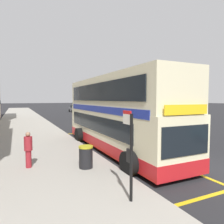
{
  "coord_description": "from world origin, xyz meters",
  "views": [
    {
      "loc": [
        -7.95,
        -6.05,
        3.09
      ],
      "look_at": [
        -1.85,
        6.9,
        2.19
      ],
      "focal_mm": 32.87,
      "sensor_mm": 36.0,
      "label": 1
    }
  ],
  "objects_px": {
    "parked_car_maroon_ahead": "(100,113)",
    "litter_bin": "(86,157)",
    "double_decker_bus": "(116,116)",
    "bus_stop_sign": "(130,148)",
    "parked_car_grey_across": "(75,109)",
    "pedestrian_waiting_near_sign": "(28,148)"
  },
  "relations": [
    {
      "from": "parked_car_grey_across",
      "to": "litter_bin",
      "type": "distance_m",
      "value": 41.06
    },
    {
      "from": "parked_car_maroon_ahead",
      "to": "litter_bin",
      "type": "relative_size",
      "value": 4.41
    },
    {
      "from": "bus_stop_sign",
      "to": "parked_car_grey_across",
      "type": "xyz_separation_m",
      "value": [
        9.78,
        43.05,
        -0.89
      ]
    },
    {
      "from": "double_decker_bus",
      "to": "parked_car_grey_across",
      "type": "relative_size",
      "value": 2.72
    },
    {
      "from": "parked_car_maroon_ahead",
      "to": "pedestrian_waiting_near_sign",
      "type": "height_order",
      "value": "pedestrian_waiting_near_sign"
    },
    {
      "from": "parked_car_maroon_ahead",
      "to": "litter_bin",
      "type": "bearing_deg",
      "value": -115.78
    },
    {
      "from": "parked_car_grey_across",
      "to": "pedestrian_waiting_near_sign",
      "type": "relative_size",
      "value": 2.72
    },
    {
      "from": "double_decker_bus",
      "to": "bus_stop_sign",
      "type": "bearing_deg",
      "value": -112.65
    },
    {
      "from": "parked_car_maroon_ahead",
      "to": "litter_bin",
      "type": "distance_m",
      "value": 25.89
    },
    {
      "from": "litter_bin",
      "to": "bus_stop_sign",
      "type": "bearing_deg",
      "value": -84.93
    },
    {
      "from": "parked_car_grey_across",
      "to": "litter_bin",
      "type": "xyz_separation_m",
      "value": [
        -10.07,
        -39.8,
        -0.18
      ]
    },
    {
      "from": "double_decker_bus",
      "to": "parked_car_maroon_ahead",
      "type": "xyz_separation_m",
      "value": [
        7.39,
        20.96,
        -1.27
      ]
    },
    {
      "from": "parked_car_grey_across",
      "to": "litter_bin",
      "type": "relative_size",
      "value": 4.41
    },
    {
      "from": "bus_stop_sign",
      "to": "litter_bin",
      "type": "bearing_deg",
      "value": 95.07
    },
    {
      "from": "bus_stop_sign",
      "to": "parked_car_maroon_ahead",
      "type": "bearing_deg",
      "value": 69.83
    },
    {
      "from": "parked_car_maroon_ahead",
      "to": "double_decker_bus",
      "type": "bearing_deg",
      "value": -111.97
    },
    {
      "from": "parked_car_maroon_ahead",
      "to": "litter_bin",
      "type": "xyz_separation_m",
      "value": [
        -10.22,
        -23.79,
        -0.18
      ]
    },
    {
      "from": "litter_bin",
      "to": "double_decker_bus",
      "type": "bearing_deg",
      "value": 45.1
    },
    {
      "from": "parked_car_grey_across",
      "to": "double_decker_bus",
      "type": "bearing_deg",
      "value": 78.76
    },
    {
      "from": "double_decker_bus",
      "to": "parked_car_maroon_ahead",
      "type": "relative_size",
      "value": 2.72
    },
    {
      "from": "parked_car_maroon_ahead",
      "to": "pedestrian_waiting_near_sign",
      "type": "distance_m",
      "value": 25.89
    },
    {
      "from": "double_decker_bus",
      "to": "bus_stop_sign",
      "type": "relative_size",
      "value": 4.37
    }
  ]
}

